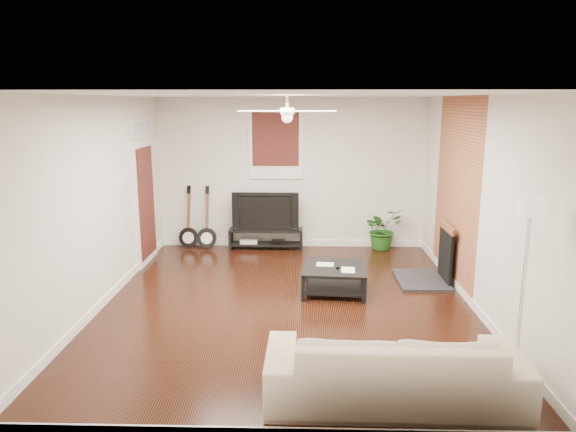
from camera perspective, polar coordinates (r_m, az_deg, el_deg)
name	(u,v)px	position (r m, az deg, el deg)	size (l,w,h in m)	color
room	(287,204)	(6.95, -0.09, 1.31)	(5.01, 6.01, 2.81)	black
brick_accent	(456,192)	(8.26, 17.66, 2.48)	(0.02, 2.20, 2.80)	#A75D36
fireplace	(433,253)	(8.39, 15.35, -3.83)	(0.80, 1.10, 0.92)	black
window_back	(276,144)	(9.84, -1.35, 7.76)	(1.00, 0.06, 1.30)	#3E1511
door_left	(145,191)	(9.24, -15.19, 2.67)	(0.08, 1.00, 2.50)	white
tv_stand	(266,239)	(9.95, -2.39, -2.47)	(1.37, 0.37, 0.38)	black
tv	(266,210)	(9.85, -2.41, 0.65)	(1.23, 0.16, 0.71)	black
coffee_table	(334,279)	(7.77, 5.02, -6.80)	(0.90, 0.90, 0.38)	black
sofa	(393,366)	(5.14, 11.27, -15.54)	(2.34, 0.91, 0.68)	tan
floor_lamp	(522,300)	(5.30, 23.92, -8.29)	(0.31, 0.31, 1.91)	silver
potted_plant	(383,229)	(10.03, 10.16, -1.36)	(0.71, 0.61, 0.78)	#1F5618
guitar_left	(188,218)	(10.04, -10.75, -0.16)	(0.37, 0.26, 1.20)	black
guitar_right	(206,218)	(9.94, -8.82, -0.21)	(0.37, 0.26, 1.20)	black
ceiling_fan	(287,111)	(6.83, -0.09, 11.25)	(1.24, 1.24, 0.32)	white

